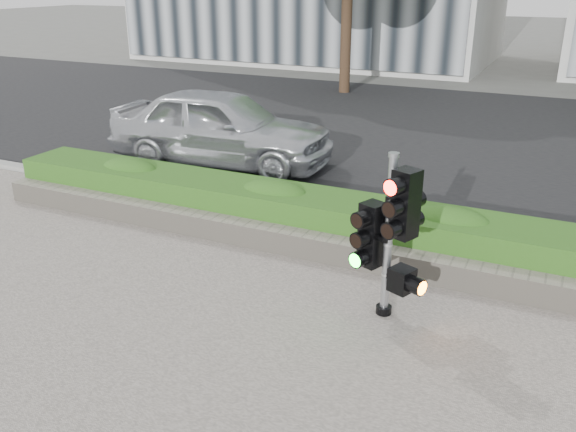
{
  "coord_description": "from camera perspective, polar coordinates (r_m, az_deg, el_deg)",
  "views": [
    {
      "loc": [
        2.81,
        -5.39,
        3.8
      ],
      "look_at": [
        -0.03,
        0.6,
        1.16
      ],
      "focal_mm": 38.0,
      "sensor_mm": 36.0,
      "label": 1
    }
  ],
  "objects": [
    {
      "name": "ground",
      "position": [
        7.17,
        -1.84,
        -10.34
      ],
      "size": [
        120.0,
        120.0,
        0.0
      ],
      "primitive_type": "plane",
      "color": "#51514C",
      "rests_on": "ground"
    },
    {
      "name": "road",
      "position": [
        16.09,
        14.77,
        7.36
      ],
      "size": [
        60.0,
        13.0,
        0.02
      ],
      "primitive_type": "cube",
      "color": "black",
      "rests_on": "ground"
    },
    {
      "name": "curb",
      "position": [
        9.73,
        6.64,
        -1.06
      ],
      "size": [
        60.0,
        0.25,
        0.12
      ],
      "primitive_type": "cube",
      "color": "gray",
      "rests_on": "ground"
    },
    {
      "name": "stone_wall",
      "position": [
        8.6,
        3.93,
        -3.11
      ],
      "size": [
        12.0,
        0.32,
        0.34
      ],
      "primitive_type": "cube",
      "color": "gray",
      "rests_on": "sidewalk"
    },
    {
      "name": "hedge",
      "position": [
        9.09,
        5.48,
        -0.58
      ],
      "size": [
        12.0,
        1.0,
        0.68
      ],
      "primitive_type": "cube",
      "color": "#46902C",
      "rests_on": "sidewalk"
    },
    {
      "name": "traffic_signal",
      "position": [
        6.98,
        9.76,
        -1.17
      ],
      "size": [
        0.73,
        0.62,
        1.98
      ],
      "rotation": [
        0.0,
        0.0,
        -0.39
      ],
      "color": "black",
      "rests_on": "sidewalk"
    },
    {
      "name": "car_silver",
      "position": [
        12.95,
        -6.27,
        8.27
      ],
      "size": [
        4.86,
        2.29,
        1.61
      ],
      "primitive_type": "imported",
      "rotation": [
        0.0,
        0.0,
        1.66
      ],
      "color": "silver",
      "rests_on": "road"
    }
  ]
}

